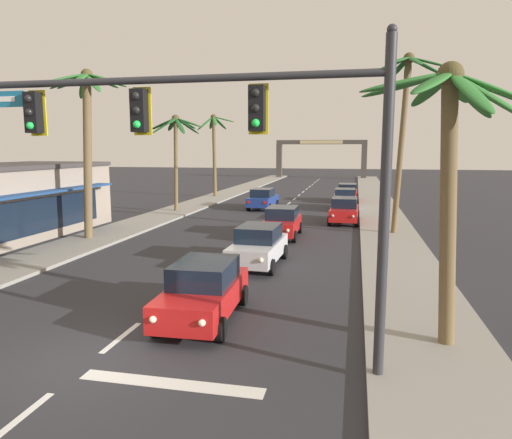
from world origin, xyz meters
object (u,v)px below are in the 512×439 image
object	(u,v)px
traffic_signal_mast	(214,136)
sedan_parked_nearest_kerb	(344,210)
sedan_parked_mid_kerb	(345,199)
palm_right_second	(406,100)
sedan_fifth_in_queue	(282,222)
palm_left_second	(87,125)
palm_left_farthest	(214,139)
sedan_parked_far_kerb	(347,193)
sedan_third_in_queue	(258,245)
town_gateway_arch	(321,153)
sedan_lead_at_stop_bar	(204,290)
palm_left_third	(175,137)
sedan_oncoming_far	(263,199)
palm_right_nearest	(449,143)

from	to	relation	value
traffic_signal_mast	sedan_parked_nearest_kerb	bearing A→B (deg)	83.89
sedan_parked_mid_kerb	palm_right_second	xyz separation A→B (m)	(3.34, -11.10, 6.65)
sedan_fifth_in_queue	sedan_parked_mid_kerb	world-z (taller)	same
sedan_fifth_in_queue	palm_left_second	size ratio (longest dim) A/B	0.50
palm_left_second	palm_left_farthest	xyz separation A→B (m)	(-0.35, 23.29, -0.26)
sedan_parked_far_kerb	sedan_third_in_queue	bearing A→B (deg)	-97.25
sedan_fifth_in_queue	town_gateway_arch	xyz separation A→B (m)	(-1.91, 54.38, 3.34)
palm_left_farthest	town_gateway_arch	xyz separation A→B (m)	(8.21, 34.20, -1.64)
traffic_signal_mast	palm_left_second	world-z (taller)	palm_left_second
sedan_lead_at_stop_bar	sedan_parked_nearest_kerb	bearing A→B (deg)	79.52
sedan_third_in_queue	palm_right_second	bearing A→B (deg)	52.52
sedan_third_in_queue	sedan_parked_mid_kerb	xyz separation A→B (m)	(3.12, 19.53, 0.00)
palm_left_third	sedan_parked_mid_kerb	bearing A→B (deg)	19.38
sedan_parked_mid_kerb	sedan_parked_far_kerb	distance (m)	5.71
sedan_parked_mid_kerb	town_gateway_arch	size ratio (longest dim) A/B	0.30
traffic_signal_mast	sedan_fifth_in_queue	distance (m)	16.27
sedan_parked_mid_kerb	sedan_oncoming_far	bearing A→B (deg)	-170.20
sedan_fifth_in_queue	sedan_parked_nearest_kerb	distance (m)	6.71
sedan_third_in_queue	palm_left_second	distance (m)	11.62
palm_left_farthest	palm_right_nearest	distance (m)	37.49
palm_left_farthest	sedan_fifth_in_queue	bearing A→B (deg)	-63.38
sedan_fifth_in_queue	palm_left_farthest	xyz separation A→B (m)	(-10.12, 20.18, 4.98)
palm_right_nearest	palm_right_second	distance (m)	15.76
sedan_lead_at_stop_bar	sedan_third_in_queue	distance (m)	6.52
sedan_third_in_queue	sedan_parked_nearest_kerb	xyz separation A→B (m)	(3.25, 12.37, 0.00)
sedan_parked_nearest_kerb	sedan_oncoming_far	bearing A→B (deg)	138.12
sedan_parked_nearest_kerb	sedan_third_in_queue	bearing A→B (deg)	-104.71
sedan_third_in_queue	sedan_parked_nearest_kerb	size ratio (longest dim) A/B	1.00
sedan_parked_mid_kerb	palm_left_farthest	xyz separation A→B (m)	(-13.27, 7.17, 4.98)
traffic_signal_mast	sedan_parked_far_kerb	bearing A→B (deg)	86.23
palm_right_nearest	sedan_parked_far_kerb	bearing A→B (deg)	94.95
sedan_parked_mid_kerb	palm_left_third	xyz separation A→B (m)	(-12.74, -4.48, 4.94)
traffic_signal_mast	town_gateway_arch	distance (m)	70.11
traffic_signal_mast	sedan_parked_nearest_kerb	xyz separation A→B (m)	(2.30, 21.52, -4.28)
palm_right_nearest	sedan_fifth_in_queue	bearing A→B (deg)	113.89
sedan_fifth_in_queue	palm_right_nearest	size ratio (longest dim) A/B	0.65
palm_right_second	town_gateway_arch	bearing A→B (deg)	99.09
traffic_signal_mast	sedan_third_in_queue	xyz separation A→B (m)	(-0.94, 9.15, -4.28)
sedan_lead_at_stop_bar	palm_right_nearest	distance (m)	7.53
sedan_oncoming_far	town_gateway_arch	world-z (taller)	town_gateway_arch
sedan_parked_nearest_kerb	sedan_parked_mid_kerb	distance (m)	7.16
palm_right_nearest	sedan_oncoming_far	bearing A→B (deg)	110.38
palm_left_third	palm_right_second	distance (m)	17.47
sedan_fifth_in_queue	palm_right_second	world-z (taller)	palm_right_second
sedan_parked_far_kerb	town_gateway_arch	world-z (taller)	town_gateway_arch
palm_left_second	town_gateway_arch	distance (m)	58.05
palm_left_third	palm_right_second	bearing A→B (deg)	-22.37
sedan_fifth_in_queue	sedan_parked_mid_kerb	distance (m)	13.39
sedan_lead_at_stop_bar	palm_right_second	world-z (taller)	palm_right_second
palm_right_nearest	palm_left_second	bearing A→B (deg)	146.33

